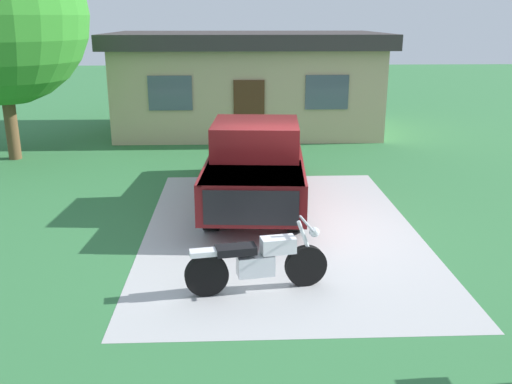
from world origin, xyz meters
name	(u,v)px	position (x,y,z in m)	size (l,w,h in m)	color
ground_plane	(281,230)	(0.00, 0.00, 0.00)	(80.00, 80.00, 0.00)	#33733E
driveway_pad	(281,230)	(0.00, 0.00, 0.00)	(5.30, 7.82, 0.01)	#AFAFAF
motorcycle	(258,262)	(-0.56, -2.50, 0.47)	(2.20, 0.76, 1.09)	black
pickup_truck	(256,160)	(-0.41, 1.91, 0.95)	(2.41, 5.75, 1.90)	black
neighbor_house	(247,81)	(-0.40, 10.35, 1.79)	(9.60, 5.60, 3.50)	tan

